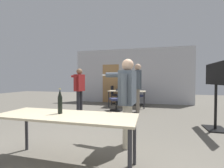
% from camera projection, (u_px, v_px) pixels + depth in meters
% --- Properties ---
extents(back_wall, '(6.13, 0.12, 2.85)m').
position_uv_depth(back_wall, '(131.00, 76.00, 7.89)').
color(back_wall, '#BCBCC1').
rests_on(back_wall, ground_plane).
extents(conference_table_near, '(1.99, 0.66, 0.73)m').
position_uv_depth(conference_table_near, '(66.00, 120.00, 2.11)').
color(conference_table_near, '#C6B793').
rests_on(conference_table_near, ground_plane).
extents(conference_table_far, '(1.66, 0.64, 0.73)m').
position_uv_depth(conference_table_far, '(127.00, 93.00, 6.71)').
color(conference_table_far, '#C6B793').
rests_on(conference_table_far, ground_plane).
extents(tv_screen, '(0.44, 1.26, 1.65)m').
position_uv_depth(tv_screen, '(216.00, 86.00, 3.65)').
color(tv_screen, black).
rests_on(tv_screen, ground_plane).
extents(person_right_polo, '(0.87, 0.59, 1.82)m').
position_uv_depth(person_right_polo, '(137.00, 83.00, 5.61)').
color(person_right_polo, slate).
rests_on(person_right_polo, ground_plane).
extents(person_left_plaid, '(0.73, 0.69, 1.60)m').
position_uv_depth(person_left_plaid, '(127.00, 94.00, 2.74)').
color(person_left_plaid, beige).
rests_on(person_left_plaid, ground_plane).
extents(person_center_tall, '(0.74, 0.68, 1.65)m').
position_uv_depth(person_center_tall, '(79.00, 86.00, 5.68)').
color(person_center_tall, '#28282D').
rests_on(person_center_tall, ground_plane).
extents(office_chair_far_left, '(0.68, 0.65, 0.91)m').
position_uv_depth(office_chair_far_left, '(118.00, 100.00, 5.99)').
color(office_chair_far_left, black).
rests_on(office_chair_far_left, ground_plane).
extents(office_chair_near_pushed, '(0.67, 0.63, 0.91)m').
position_uv_depth(office_chair_near_pushed, '(137.00, 96.00, 7.36)').
color(office_chair_near_pushed, black).
rests_on(office_chair_near_pushed, ground_plane).
extents(office_chair_side_rolled, '(0.56, 0.52, 0.92)m').
position_uv_depth(office_chair_side_rolled, '(116.00, 95.00, 7.64)').
color(office_chair_side_rolled, black).
rests_on(office_chair_side_rolled, ground_plane).
extents(beer_bottle, '(0.06, 0.06, 0.37)m').
position_uv_depth(beer_bottle, '(60.00, 102.00, 2.18)').
color(beer_bottle, black).
rests_on(beer_bottle, conference_table_near).
extents(drink_cup, '(0.09, 0.09, 0.10)m').
position_uv_depth(drink_cup, '(117.00, 90.00, 6.70)').
color(drink_cup, '#232328').
rests_on(drink_cup, conference_table_far).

